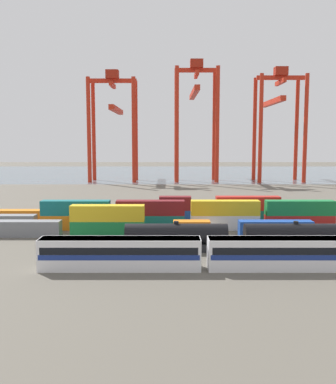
{
  "coord_description": "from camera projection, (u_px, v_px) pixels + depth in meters",
  "views": [
    {
      "loc": [
        -7.47,
        -73.89,
        15.77
      ],
      "look_at": [
        -7.67,
        19.1,
        4.88
      ],
      "focal_mm": 41.29,
      "sensor_mm": 36.0,
      "label": 1
    }
  ],
  "objects": [
    {
      "name": "shipping_container_19",
      "position": [
        249.0,
        203.0,
        83.83
      ],
      "size": [
        12.1,
        2.44,
        2.6
      ],
      "primitive_type": "cube",
      "color": "#AD211C",
      "rests_on": "shipping_container_18"
    },
    {
      "name": "shipping_container_9",
      "position": [
        151.0,
        208.0,
        78.21
      ],
      "size": [
        12.1,
        2.44,
        2.6
      ],
      "primitive_type": "cube",
      "color": "maroon",
      "rests_on": "shipping_container_8"
    },
    {
      "name": "shipping_container_0",
      "position": [
        25.0,
        228.0,
        72.89
      ],
      "size": [
        12.1,
        2.44,
        2.6
      ],
      "primitive_type": "cube",
      "color": "slate",
      "rests_on": "ground_plane"
    },
    {
      "name": "ground_plane",
      "position": [
        198.0,
        201.0,
        114.94
      ],
      "size": [
        420.0,
        420.0,
        0.0
      ],
      "primitive_type": "plane",
      "color": "#5B564C"
    },
    {
      "name": "freight_tank_row",
      "position": [
        296.0,
        237.0,
        63.23
      ],
      "size": [
        48.91,
        2.83,
        4.29
      ],
      "color": "#232326",
      "rests_on": "ground_plane"
    },
    {
      "name": "shipping_container_1",
      "position": [
        109.0,
        228.0,
        72.86
      ],
      "size": [
        12.1,
        2.44,
        2.6
      ],
      "primitive_type": "cube",
      "color": "#197538",
      "rests_on": "ground_plane"
    },
    {
      "name": "shipping_container_12",
      "position": [
        300.0,
        222.0,
        78.46
      ],
      "size": [
        12.1,
        2.44,
        2.6
      ],
      "primitive_type": "cube",
      "color": "#AD211C",
      "rests_on": "ground_plane"
    },
    {
      "name": "shipping_container_17",
      "position": [
        176.0,
        203.0,
        83.86
      ],
      "size": [
        6.04,
        2.44,
        2.6
      ],
      "primitive_type": "cube",
      "color": "maroon",
      "rests_on": "shipping_container_16"
    },
    {
      "name": "shipping_container_8",
      "position": [
        151.0,
        222.0,
        78.51
      ],
      "size": [
        12.1,
        2.44,
        2.6
      ],
      "primitive_type": "cube",
      "color": "#146066",
      "rests_on": "ground_plane"
    },
    {
      "name": "shipping_container_11",
      "position": [
        226.0,
        208.0,
        78.18
      ],
      "size": [
        12.1,
        2.44,
        2.6
      ],
      "primitive_type": "cube",
      "color": "gold",
      "rests_on": "shipping_container_10"
    },
    {
      "name": "gantry_crane_west",
      "position": [
        115.0,
        116.0,
        172.13
      ],
      "size": [
        18.41,
        35.69,
        42.35
      ],
      "color": "red",
      "rests_on": "ground_plane"
    },
    {
      "name": "shipping_container_3",
      "position": [
        193.0,
        229.0,
        72.84
      ],
      "size": [
        6.04,
        2.44,
        2.6
      ],
      "primitive_type": "cube",
      "color": "orange",
      "rests_on": "ground_plane"
    },
    {
      "name": "shipping_container_5",
      "position": [
        3.0,
        222.0,
        78.57
      ],
      "size": [
        12.1,
        2.44,
        2.6
      ],
      "primitive_type": "cube",
      "color": "slate",
      "rests_on": "ground_plane"
    },
    {
      "name": "shipping_container_20",
      "position": [
        321.0,
        217.0,
        84.11
      ],
      "size": [
        6.04,
        2.44,
        2.6
      ],
      "primitive_type": "cube",
      "color": "silver",
      "rests_on": "ground_plane"
    },
    {
      "name": "passenger_train",
      "position": [
        289.0,
        252.0,
        54.04
      ],
      "size": [
        61.02,
        3.14,
        3.9
      ],
      "color": "silver",
      "rests_on": "ground_plane"
    },
    {
      "name": "harbour_water",
      "position": [
        184.0,
        173.0,
        213.8
      ],
      "size": [
        400.0,
        110.0,
        0.01
      ],
      "primitive_type": "cube",
      "color": "slate",
      "rests_on": "ground_plane"
    },
    {
      "name": "shipping_container_2",
      "position": [
        109.0,
        213.0,
        72.56
      ],
      "size": [
        12.1,
        2.44,
        2.6
      ],
      "primitive_type": "cube",
      "color": "gold",
      "rests_on": "shipping_container_1"
    },
    {
      "name": "gantry_crane_east",
      "position": [
        279.0,
        112.0,
        171.83
      ],
      "size": [
        18.34,
        36.45,
        43.49
      ],
      "color": "red",
      "rests_on": "ground_plane"
    },
    {
      "name": "shipping_container_6",
      "position": [
        77.0,
        222.0,
        78.54
      ],
      "size": [
        12.1,
        2.44,
        2.6
      ],
      "primitive_type": "cube",
      "color": "orange",
      "rests_on": "ground_plane"
    },
    {
      "name": "shipping_container_16",
      "position": [
        176.0,
        217.0,
        84.16
      ],
      "size": [
        6.04,
        2.44,
        2.6
      ],
      "primitive_type": "cube",
      "color": "#1C4299",
      "rests_on": "ground_plane"
    },
    {
      "name": "shipping_container_15",
      "position": [
        104.0,
        217.0,
        84.19
      ],
      "size": [
        12.1,
        2.44,
        2.6
      ],
      "primitive_type": "cube",
      "color": "#AD211C",
      "rests_on": "ground_plane"
    },
    {
      "name": "shipping_container_18",
      "position": [
        249.0,
        217.0,
        84.13
      ],
      "size": [
        12.1,
        2.44,
        2.6
      ],
      "primitive_type": "cube",
      "color": "#146066",
      "rests_on": "ground_plane"
    },
    {
      "name": "shipping_container_14",
      "position": [
        31.0,
        217.0,
        84.22
      ],
      "size": [
        12.1,
        2.44,
        2.6
      ],
      "primitive_type": "cube",
      "color": "orange",
      "rests_on": "ground_plane"
    },
    {
      "name": "shipping_container_10",
      "position": [
        226.0,
        222.0,
        78.48
      ],
      "size": [
        12.1,
        2.44,
        2.6
      ],
      "primitive_type": "cube",
      "color": "silver",
      "rests_on": "ground_plane"
    },
    {
      "name": "gantry_crane_central",
      "position": [
        197.0,
        107.0,
        172.32
      ],
      "size": [
        16.71,
        40.53,
        46.28
      ],
      "color": "red",
      "rests_on": "ground_plane"
    },
    {
      "name": "shipping_container_13",
      "position": [
        301.0,
        208.0,
        78.15
      ],
      "size": [
        12.1,
        2.44,
        2.6
      ],
      "primitive_type": "cube",
      "color": "#197538",
      "rests_on": "shipping_container_12"
    },
    {
      "name": "shipping_container_4",
      "position": [
        276.0,
        229.0,
        72.81
      ],
      "size": [
        12.1,
        2.44,
        2.6
      ],
      "primitive_type": "cube",
      "color": "#1C4299",
      "rests_on": "ground_plane"
    },
    {
      "name": "shipping_container_7",
      "position": [
        77.0,
        208.0,
        78.24
      ],
      "size": [
        12.1,
        2.44,
        2.6
      ],
      "primitive_type": "cube",
      "color": "#146066",
      "rests_on": "shipping_container_6"
    }
  ]
}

